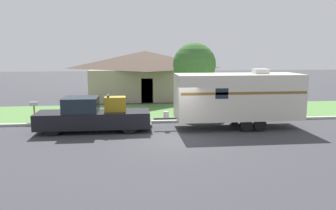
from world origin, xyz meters
TOP-DOWN VIEW (x-y plane):
  - ground_plane at (0.00, 0.00)m, footprint 120.00×120.00m
  - curb_strip at (0.00, 3.75)m, footprint 80.00×0.30m
  - lawn_strip at (0.00, 7.40)m, footprint 80.00×7.00m
  - house_across_street at (-0.91, 15.65)m, footprint 10.69×8.47m
  - pickup_truck at (-4.38, 1.91)m, footprint 6.24×1.90m
  - travel_trailer at (3.84, 1.91)m, footprint 8.40×2.41m
  - mailbox at (-8.22, 4.55)m, footprint 0.48×0.20m
  - tree_in_yard at (2.28, 7.12)m, footprint 3.08×3.08m

SIDE VIEW (x-z plane):
  - ground_plane at x=0.00m, z-range 0.00..0.00m
  - lawn_strip at x=0.00m, z-range 0.00..0.03m
  - curb_strip at x=0.00m, z-range 0.00..0.14m
  - pickup_truck at x=-4.38m, z-range -0.16..1.87m
  - mailbox at x=-8.22m, z-range 0.35..1.66m
  - travel_trailer at x=3.84m, z-range 0.14..3.53m
  - house_across_street at x=-0.91m, z-range 0.08..4.52m
  - tree_in_yard at x=2.28m, z-range 0.95..5.96m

